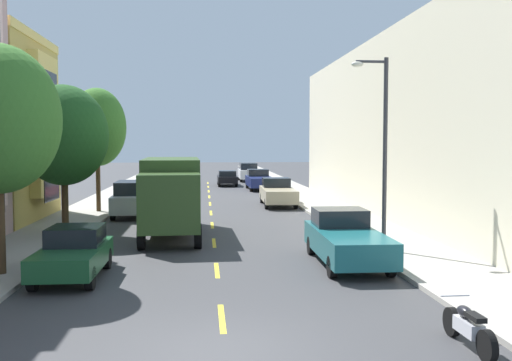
% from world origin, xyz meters
% --- Properties ---
extents(ground_plane, '(160.00, 160.00, 0.00)m').
position_xyz_m(ground_plane, '(0.00, 30.00, 0.00)').
color(ground_plane, '#38383A').
extents(sidewalk_left, '(3.20, 120.00, 0.14)m').
position_xyz_m(sidewalk_left, '(-7.10, 28.00, 0.07)').
color(sidewalk_left, '#A39E93').
rests_on(sidewalk_left, ground_plane).
extents(sidewalk_right, '(3.20, 120.00, 0.14)m').
position_xyz_m(sidewalk_right, '(7.10, 28.00, 0.07)').
color(sidewalk_right, '#A39E93').
rests_on(sidewalk_right, ground_plane).
extents(lane_centerline_dashes, '(0.14, 47.20, 0.01)m').
position_xyz_m(lane_centerline_dashes, '(0.00, 24.50, 0.00)').
color(lane_centerline_dashes, yellow).
rests_on(lane_centerline_dashes, ground_plane).
extents(apartment_block_opposite, '(10.00, 36.00, 9.69)m').
position_xyz_m(apartment_block_opposite, '(13.70, 20.00, 4.85)').
color(apartment_block_opposite, beige).
rests_on(apartment_block_opposite, ground_plane).
extents(street_tree_second, '(3.80, 3.80, 6.39)m').
position_xyz_m(street_tree_second, '(-6.40, 14.43, 4.35)').
color(street_tree_second, '#47331E').
rests_on(street_tree_second, sidewalk_left).
extents(street_tree_third, '(3.24, 3.24, 7.00)m').
position_xyz_m(street_tree_third, '(-6.40, 22.33, 4.91)').
color(street_tree_third, '#47331E').
rests_on(street_tree_third, sidewalk_left).
extents(street_lamp, '(1.35, 0.28, 6.92)m').
position_xyz_m(street_lamp, '(5.95, 9.16, 4.14)').
color(street_lamp, '#38383D').
rests_on(street_lamp, sidewalk_right).
extents(delivery_box_truck, '(2.65, 7.96, 3.33)m').
position_xyz_m(delivery_box_truck, '(-1.81, 14.05, 1.90)').
color(delivery_box_truck, '#2D471E').
rests_on(delivery_box_truck, ground_plane).
extents(parked_pickup_navy, '(2.09, 5.33, 1.73)m').
position_xyz_m(parked_pickup_navy, '(4.37, 38.31, 0.83)').
color(parked_pickup_navy, navy).
rests_on(parked_pickup_navy, ground_plane).
extents(parked_sedan_orange, '(1.87, 4.53, 1.43)m').
position_xyz_m(parked_sedan_orange, '(-4.43, 48.57, 0.75)').
color(parked_sedan_orange, orange).
rests_on(parked_sedan_orange, ground_plane).
extents(parked_wagon_burgundy, '(1.91, 4.74, 1.50)m').
position_xyz_m(parked_wagon_burgundy, '(-4.26, 30.65, 0.80)').
color(parked_wagon_burgundy, maroon).
rests_on(parked_wagon_burgundy, ground_plane).
extents(parked_suv_white, '(1.95, 4.80, 1.93)m').
position_xyz_m(parked_suv_white, '(4.30, 49.61, 0.99)').
color(parked_suv_white, silver).
rests_on(parked_suv_white, ground_plane).
extents(parked_hatchback_sky, '(1.78, 4.02, 1.50)m').
position_xyz_m(parked_hatchback_sky, '(-4.29, 39.86, 0.76)').
color(parked_hatchback_sky, '#7A9EC6').
rests_on(parked_hatchback_sky, ground_plane).
extents(parked_suv_silver, '(2.09, 4.86, 1.93)m').
position_xyz_m(parked_suv_silver, '(-4.31, 20.89, 0.99)').
color(parked_suv_silver, '#B2B5BA').
rests_on(parked_suv_silver, ground_plane).
extents(parked_hatchback_forest, '(1.75, 4.00, 1.50)m').
position_xyz_m(parked_hatchback_forest, '(-4.27, 6.34, 0.76)').
color(parked_hatchback_forest, '#194C28').
rests_on(parked_hatchback_forest, ground_plane).
extents(parked_pickup_teal, '(2.07, 5.33, 1.73)m').
position_xyz_m(parked_pickup_teal, '(4.32, 7.64, 0.83)').
color(parked_pickup_teal, '#195B60').
rests_on(parked_pickup_teal, ground_plane).
extents(parked_pickup_champagne, '(2.12, 5.34, 1.73)m').
position_xyz_m(parked_pickup_champagne, '(4.34, 25.57, 0.83)').
color(parked_pickup_champagne, tan).
rests_on(parked_pickup_champagne, ground_plane).
extents(moving_black_sedan, '(1.80, 4.50, 1.43)m').
position_xyz_m(moving_black_sedan, '(1.80, 43.20, 0.75)').
color(moving_black_sedan, black).
rests_on(moving_black_sedan, ground_plane).
extents(parked_motorcycle, '(0.62, 2.05, 0.90)m').
position_xyz_m(parked_motorcycle, '(4.75, -0.36, 0.41)').
color(parked_motorcycle, black).
rests_on(parked_motorcycle, ground_plane).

